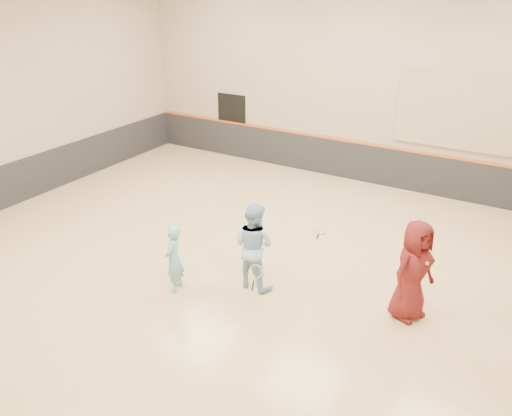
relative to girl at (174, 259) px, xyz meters
The scene contains 14 objects.
room 1.93m from the girl, 62.61° to the left, with size 15.04×12.04×6.22m.
wainscot_back 7.73m from the girl, 83.42° to the left, with size 14.90×0.04×1.20m, color #232326.
wainscot_left 6.80m from the girl, 165.46° to the left, with size 0.04×11.90×1.20m, color #232326.
accent_stripe 7.74m from the girl, 83.42° to the left, with size 14.90×0.03×0.06m, color #D85914.
acoustic_panel 8.68m from the girl, 64.30° to the left, with size 3.20×0.08×2.00m, color tan.
doorway 8.50m from the girl, 115.18° to the left, with size 1.10×0.05×2.20m, color black.
girl is the anchor object (origin of this frame).
instructor 1.61m from the girl, 36.69° to the left, with size 0.90×0.70×1.86m, color #99C1ED.
young_man 4.57m from the girl, 19.74° to the left, with size 0.96×0.62×1.96m, color maroon.
held_racket 1.66m from the girl, 19.53° to the left, with size 0.43×0.43×0.49m, color #B0D22E, non-canonical shape.
spare_racket 4.15m from the girl, 68.34° to the left, with size 0.60×0.60×0.08m, color gold, non-canonical shape.
ball_under_racket 1.95m from the girl, 73.37° to the left, with size 0.07×0.07×0.07m, color yellow.
ball_in_hand 4.78m from the girl, 16.85° to the left, with size 0.07×0.07×0.07m, color #C8DE33.
ball_beside_spare 5.07m from the girl, 94.88° to the left, with size 0.07×0.07×0.07m, color yellow.
Camera 1 is at (4.88, -8.26, 5.80)m, focal length 35.00 mm.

